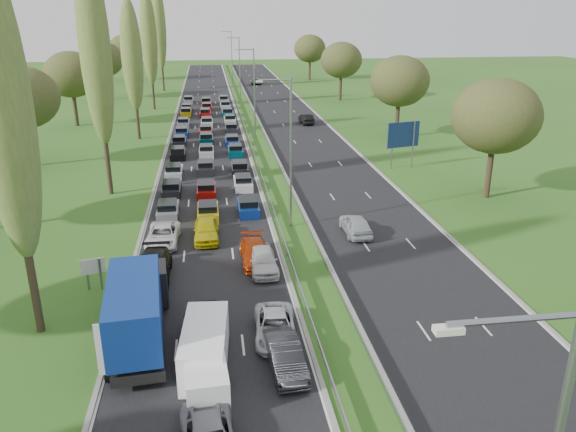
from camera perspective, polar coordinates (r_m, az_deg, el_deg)
ground at (r=81.60m, az=-3.46°, el=8.32°), size 260.00×260.00×0.00m
near_carriageway at (r=83.81m, az=-8.25°, el=8.47°), size 10.50×215.00×0.04m
far_carriageway at (r=84.80m, az=1.01°, el=8.81°), size 10.50×215.00×0.04m
central_reservation at (r=83.93m, az=-3.61°, el=9.03°), size 2.36×215.00×0.32m
lamp_columns at (r=78.61m, az=-3.43°, el=12.31°), size 0.18×140.18×12.00m
poplar_row at (r=68.65m, az=-16.79°, el=15.75°), size 2.80×127.80×22.44m
woodland_left at (r=66.12m, az=-26.20°, el=10.31°), size 8.00×166.00×11.10m
woodland_right at (r=71.66m, az=13.45°, el=12.41°), size 8.00×153.00×11.10m
traffic_queue_fill at (r=78.89m, az=-8.26°, el=8.07°), size 8.96×68.27×0.80m
near_car_2 at (r=43.41m, az=-12.59°, el=-1.92°), size 2.57×5.16×1.40m
near_car_3 at (r=37.93m, az=-13.54°, el=-5.16°), size 2.30×5.55×1.61m
near_car_7 at (r=30.55m, az=-8.46°, el=-11.63°), size 2.08×4.75×1.36m
near_car_8 at (r=43.63m, az=-8.30°, el=-1.38°), size 1.91×4.72×1.61m
near_car_9 at (r=28.34m, az=-0.28°, el=-14.03°), size 1.89×4.55×1.46m
near_car_10 at (r=30.79m, az=-1.30°, el=-11.15°), size 2.49×4.89×1.32m
near_car_11 at (r=39.44m, az=-3.35°, el=-3.72°), size 2.10×4.98×1.44m
near_car_12 at (r=38.15m, az=-2.54°, el=-4.47°), size 1.90×4.57×1.55m
far_car_0 at (r=44.57m, az=6.89°, el=-0.85°), size 1.91×4.68×1.59m
far_car_1 at (r=88.90m, az=1.87°, el=9.84°), size 1.86×4.71×1.52m
far_car_2 at (r=138.93m, az=-3.30°, el=13.53°), size 2.52×5.22×1.43m
blue_lorry at (r=30.74m, az=-15.03°, el=-9.07°), size 2.57×9.27×3.91m
white_van_front at (r=27.26m, az=-8.38°, el=-15.27°), size 1.85×4.72×1.90m
white_van_rear at (r=28.88m, az=-8.43°, el=-12.72°), size 2.10×5.36×2.16m
info_sign at (r=37.46m, az=-19.18°, el=-5.16°), size 1.47×0.51×2.10m
direction_sign at (r=63.84m, az=11.64°, el=7.89°), size 3.90×1.09×5.20m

